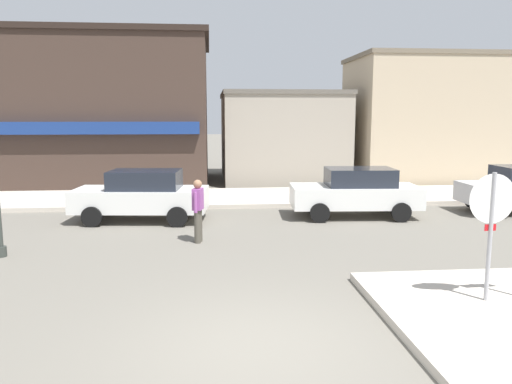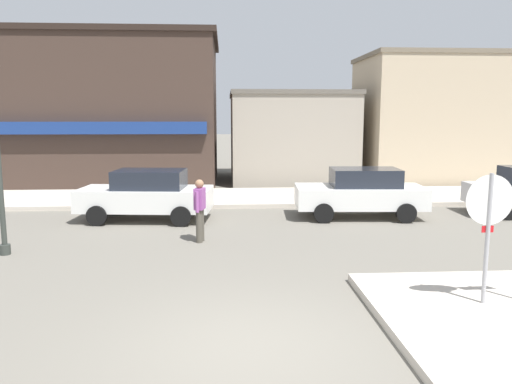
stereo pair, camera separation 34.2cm
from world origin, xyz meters
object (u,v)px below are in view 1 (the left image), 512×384
(stop_sign, at_px, (491,220))
(parked_car_second, at_px, (356,192))
(pedestrian_crossing_near, at_px, (198,209))
(parked_car_nearest, at_px, (142,195))

(stop_sign, height_order, parked_car_second, stop_sign)
(stop_sign, height_order, pedestrian_crossing_near, stop_sign)
(parked_car_nearest, xyz_separation_m, pedestrian_crossing_near, (1.76, -2.79, 0.06))
(parked_car_second, bearing_deg, stop_sign, -90.31)
(parked_car_second, xyz_separation_m, pedestrian_crossing_near, (-4.92, -2.80, 0.06))
(parked_car_nearest, relative_size, parked_car_second, 1.01)
(parked_car_second, relative_size, pedestrian_crossing_near, 2.55)
(pedestrian_crossing_near, bearing_deg, parked_car_second, 29.64)
(parked_car_nearest, bearing_deg, parked_car_second, 0.13)
(parked_car_nearest, distance_m, pedestrian_crossing_near, 3.30)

